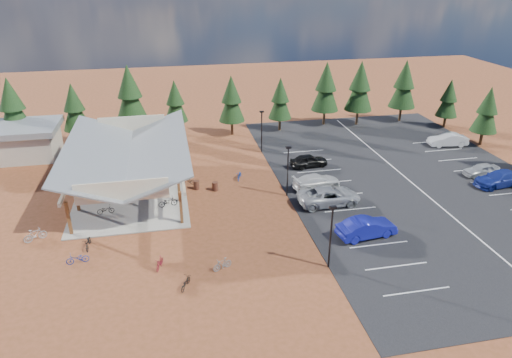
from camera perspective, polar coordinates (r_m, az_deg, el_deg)
name	(u,v)px	position (r m, az deg, el deg)	size (l,w,h in m)	color
ground	(240,210)	(42.28, -1.98, -3.90)	(140.00, 140.00, 0.00)	brown
asphalt_lot	(408,180)	(50.75, 18.47, -0.08)	(27.00, 44.00, 0.04)	black
concrete_pad	(132,187)	(48.26, -15.19, -0.92)	(10.60, 18.60, 0.10)	gray
bike_pavilion	(128,152)	(46.79, -15.70, 3.25)	(11.65, 19.40, 4.97)	#563118
outbuilding	(11,141)	(60.36, -28.31, 4.17)	(11.00, 7.00, 3.90)	#ADA593
lamp_post_0	(331,233)	(33.58, 9.36, -6.64)	(0.50, 0.25, 5.14)	black
lamp_post_1	(288,168)	(43.70, 4.00, 1.40)	(0.50, 0.25, 5.14)	black
lamp_post_2	(262,128)	(54.59, 0.71, 6.33)	(0.50, 0.25, 5.14)	black
trash_bin_0	(196,185)	(46.37, -7.45, -0.75)	(0.60, 0.60, 0.90)	#4A271A
trash_bin_1	(215,186)	(45.88, -5.12, -0.92)	(0.60, 0.60, 0.90)	#4A271A
pine_0	(12,106)	(62.33, -28.19, 8.08)	(3.79, 3.79, 8.84)	#382314
pine_1	(74,107)	(61.26, -21.78, 8.33)	(3.31, 3.31, 7.72)	#382314
pine_2	(130,93)	(61.48, -15.51, 10.28)	(4.05, 4.05, 9.44)	#382314
pine_3	(175,101)	(61.66, -10.07, 9.53)	(3.10, 3.10, 7.23)	#382314
pine_4	(231,99)	(60.26, -3.09, 9.95)	(3.41, 3.41, 7.94)	#382314
pine_5	(280,99)	(62.04, 3.05, 10.00)	(3.12, 3.12, 7.28)	#382314
pine_6	(326,87)	(64.90, 8.73, 11.31)	(3.81, 3.81, 8.87)	#382314
pine_7	(360,86)	(65.73, 12.86, 11.22)	(3.86, 3.86, 8.99)	#382314
pine_8	(404,84)	(69.07, 18.03, 11.18)	(3.78, 3.78, 8.81)	#382314
pine_12	(487,110)	(63.19, 26.94, 7.70)	(3.19, 3.19, 7.42)	#382314
pine_13	(449,98)	(68.60, 22.96, 9.26)	(2.90, 2.90, 6.76)	#382314
bike_0	(106,210)	(43.46, -18.29, -3.67)	(0.53, 1.51, 0.79)	black
bike_1	(115,185)	(47.90, -17.25, -0.67)	(0.46, 1.64, 0.99)	gray
bike_2	(102,185)	(48.42, -18.67, -0.69)	(0.55, 1.59, 0.83)	navy
bike_3	(120,158)	(54.31, -16.60, 2.48)	(0.46, 1.64, 0.99)	maroon
bike_4	(168,202)	(43.25, -10.96, -2.83)	(0.62, 1.78, 0.93)	black
bike_5	(164,182)	(47.14, -11.41, -0.42)	(0.46, 1.62, 0.97)	gray
bike_6	(153,171)	(49.99, -12.72, 0.97)	(0.66, 1.88, 0.99)	navy
bike_7	(143,162)	(52.81, -13.91, 2.13)	(0.44, 1.57, 0.94)	maroon
bike_8	(88,243)	(39.01, -20.24, -7.46)	(0.64, 1.83, 0.96)	black
bike_9	(35,235)	(41.60, -25.89, -6.30)	(0.52, 1.84, 1.10)	gray
bike_10	(77,259)	(37.40, -21.42, -9.24)	(0.58, 1.66, 0.87)	navy
bike_11	(160,263)	(35.16, -11.95, -10.20)	(0.43, 1.51, 0.91)	maroon
bike_12	(185,283)	(32.95, -8.81, -12.71)	(0.53, 1.53, 0.80)	black
bike_13	(222,264)	(34.34, -4.23, -10.56)	(0.44, 1.57, 0.94)	gray
bike_14	(239,175)	(48.14, -2.09, 0.45)	(0.60, 1.71, 0.90)	#123899
bike_16	(188,181)	(47.52, -8.55, -0.23)	(0.53, 1.53, 0.80)	black
car_1	(367,228)	(38.92, 13.67, -5.93)	(1.75, 5.03, 1.66)	navy
car_2	(329,196)	(43.42, 9.14, -2.12)	(2.73, 5.92, 1.64)	#929598
car_3	(317,181)	(46.44, 7.59, -0.30)	(2.01, 4.94, 1.44)	#BABABA
car_4	(309,161)	(51.37, 6.62, 2.30)	(1.70, 4.23, 1.44)	black
car_7	(499,179)	(52.72, 28.13, 0.04)	(2.16, 5.32, 1.55)	navy
car_8	(481,170)	(54.48, 26.33, 1.04)	(1.56, 3.88, 1.32)	#9C9FA3
car_9	(448,140)	(62.00, 22.85, 4.54)	(1.67, 4.79, 1.58)	silver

